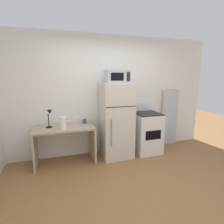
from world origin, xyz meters
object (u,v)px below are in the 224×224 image
(coffee_mug, at_px, (84,121))
(refrigerator, at_px, (116,121))
(paper_towel_roll, at_px, (63,123))
(oven_range, at_px, (146,132))
(microwave, at_px, (117,77))
(leaning_mirror, at_px, (169,117))
(desk, at_px, (65,138))
(desk_lamp, at_px, (49,116))

(coffee_mug, height_order, refrigerator, refrigerator)
(coffee_mug, bearing_deg, paper_towel_roll, -147.27)
(coffee_mug, xyz_separation_m, oven_range, (1.39, -0.16, -0.33))
(coffee_mug, relative_size, microwave, 0.21)
(leaning_mirror, bearing_deg, desk, -174.65)
(desk, relative_size, coffee_mug, 12.32)
(paper_towel_roll, relative_size, leaning_mirror, 0.17)
(desk, xyz_separation_m, desk_lamp, (-0.26, 0.04, 0.47))
(desk, xyz_separation_m, leaning_mirror, (2.60, 0.24, 0.18))
(microwave, bearing_deg, coffee_mug, 164.74)
(paper_towel_roll, xyz_separation_m, microwave, (1.11, 0.11, 0.85))
(leaning_mirror, bearing_deg, coffee_mug, -177.46)
(paper_towel_roll, distance_m, oven_range, 1.89)
(desk_lamp, relative_size, microwave, 0.77)
(refrigerator, height_order, leaning_mirror, refrigerator)
(paper_towel_roll, height_order, microwave, microwave)
(desk_lamp, height_order, paper_towel_roll, desk_lamp)
(paper_towel_roll, bearing_deg, leaning_mirror, 8.37)
(refrigerator, distance_m, leaning_mirror, 1.54)
(refrigerator, bearing_deg, paper_towel_roll, -173.24)
(desk, height_order, coffee_mug, coffee_mug)
(refrigerator, bearing_deg, microwave, -89.67)
(coffee_mug, bearing_deg, leaning_mirror, 2.54)
(leaning_mirror, bearing_deg, microwave, -169.70)
(refrigerator, height_order, oven_range, refrigerator)
(oven_range, bearing_deg, desk, 179.64)
(desk_lamp, height_order, coffee_mug, desk_lamp)
(oven_range, xyz_separation_m, leaning_mirror, (0.78, 0.26, 0.23))
(paper_towel_roll, distance_m, refrigerator, 1.12)
(coffee_mug, distance_m, leaning_mirror, 2.18)
(desk_lamp, xyz_separation_m, refrigerator, (1.34, -0.05, -0.19))
(paper_towel_roll, xyz_separation_m, oven_range, (1.84, 0.13, -0.40))
(desk_lamp, distance_m, oven_range, 2.14)
(desk, relative_size, paper_towel_roll, 4.88)
(paper_towel_roll, bearing_deg, refrigerator, 6.76)
(desk_lamp, bearing_deg, coffee_mug, 9.15)
(coffee_mug, relative_size, oven_range, 0.09)
(desk_lamp, height_order, oven_range, desk_lamp)
(microwave, relative_size, oven_range, 0.42)
(desk, distance_m, refrigerator, 1.12)
(desk, bearing_deg, microwave, -1.70)
(coffee_mug, bearing_deg, oven_range, -6.51)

